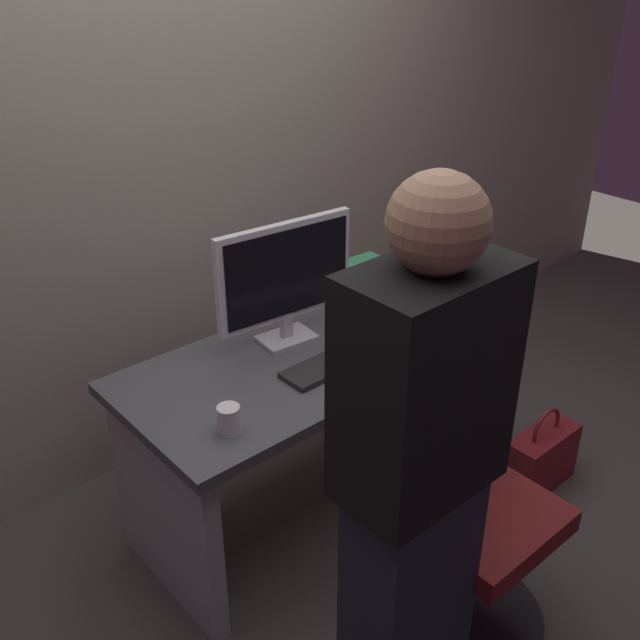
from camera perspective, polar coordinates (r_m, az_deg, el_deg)
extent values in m
plane|color=#4C4742|center=(3.04, -0.64, -14.25)|extent=(9.00, 9.00, 0.00)
cube|color=#9E9384|center=(2.94, -11.23, 16.84)|extent=(6.40, 0.10, 3.00)
cube|color=#4C4C51|center=(2.62, -0.72, -2.89)|extent=(1.38, 0.67, 0.04)
cube|color=#B2B2B7|center=(2.56, -11.87, -14.63)|extent=(0.06, 0.59, 0.68)
cube|color=#B2B2B7|center=(3.20, 8.00, -4.54)|extent=(0.06, 0.59, 0.68)
cylinder|color=black|center=(2.70, 11.19, -21.67)|extent=(0.52, 0.52, 0.03)
cylinder|color=black|center=(2.54, 11.65, -18.60)|extent=(0.05, 0.05, 0.39)
cube|color=maroon|center=(2.38, 12.21, -14.70)|extent=(0.44, 0.44, 0.08)
cube|color=maroon|center=(2.30, 9.12, -7.66)|extent=(0.40, 0.06, 0.44)
cube|color=#262838|center=(2.16, 6.83, -21.12)|extent=(0.34, 0.20, 0.85)
cube|color=black|center=(1.68, 8.21, -5.00)|extent=(0.40, 0.24, 0.58)
sphere|color=#A57A5B|center=(1.51, 9.21, 7.47)|extent=(0.22, 0.22, 0.22)
cube|color=silver|center=(2.69, -2.62, -1.41)|extent=(0.21, 0.16, 0.02)
cube|color=silver|center=(2.66, -2.65, -0.51)|extent=(0.04, 0.03, 0.08)
cube|color=silver|center=(2.56, -2.75, 3.81)|extent=(0.54, 0.08, 0.36)
cube|color=black|center=(2.55, -2.49, 3.70)|extent=(0.49, 0.06, 0.32)
cube|color=#262626|center=(2.54, 1.37, -3.20)|extent=(0.43, 0.13, 0.02)
ellipsoid|color=white|center=(2.72, 6.19, -0.97)|extent=(0.06, 0.10, 0.03)
cylinder|color=white|center=(2.21, -7.11, -7.70)|extent=(0.07, 0.07, 0.09)
cube|color=white|center=(2.97, 2.89, 1.73)|extent=(0.16, 0.15, 0.02)
cube|color=gold|center=(2.96, 3.18, 2.08)|extent=(0.18, 0.15, 0.02)
cube|color=black|center=(2.94, 3.07, 2.43)|extent=(0.16, 0.11, 0.03)
cube|color=#3359A5|center=(2.93, 3.03, 3.03)|extent=(0.17, 0.15, 0.02)
cube|color=beige|center=(2.93, 3.06, 3.65)|extent=(0.17, 0.15, 0.04)
cube|color=#338C59|center=(2.91, 3.39, 4.20)|extent=(0.21, 0.16, 0.03)
cube|color=black|center=(2.80, 9.33, -0.53)|extent=(0.10, 0.16, 0.01)
cube|color=maroon|center=(3.19, 16.82, -10.35)|extent=(0.34, 0.14, 0.26)
torus|color=maroon|center=(3.09, 17.23, -8.03)|extent=(0.18, 0.02, 0.18)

